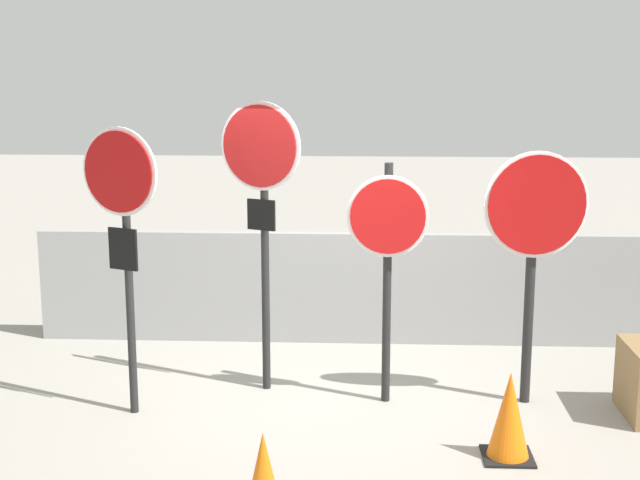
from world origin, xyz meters
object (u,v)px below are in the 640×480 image
Objects in this scene: stop_sign_1 at (262,184)px; traffic_cone_0 at (509,416)px; stop_sign_0 at (122,210)px; stop_sign_2 at (388,240)px; stop_sign_3 at (535,230)px.

stop_sign_1 is 2.80m from traffic_cone_0.
stop_sign_2 is (2.12, 0.35, -0.30)m from stop_sign_0.
stop_sign_1 is at bearing 170.70° from stop_sign_2.
stop_sign_1 is 1.19m from stop_sign_2.
stop_sign_1 is at bearing 166.19° from stop_sign_3.
stop_sign_3 is 3.26× the size of traffic_cone_0.
stop_sign_3 is 1.64m from traffic_cone_0.
stop_sign_0 is 1.15× the size of stop_sign_2.
stop_sign_3 is at bearing 17.12° from stop_sign_1.
stop_sign_3 is (2.29, -0.22, -0.34)m from stop_sign_1.
stop_sign_1 is 2.32m from stop_sign_3.
stop_sign_0 is at bearing -166.61° from stop_sign_2.
stop_sign_3 is at bearing 72.96° from traffic_cone_0.
stop_sign_1 reaches higher than stop_sign_2.
stop_sign_2 is at bearing 130.09° from traffic_cone_0.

